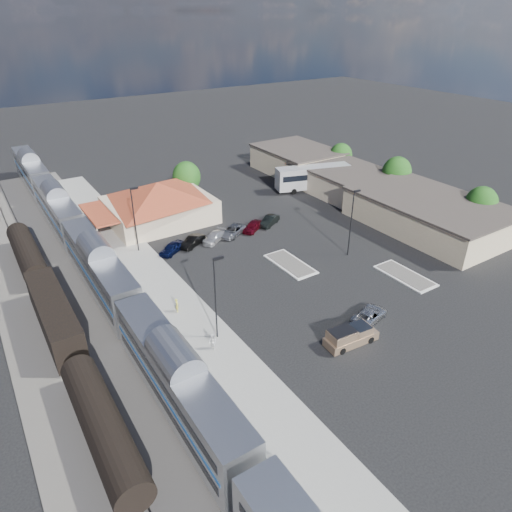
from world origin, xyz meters
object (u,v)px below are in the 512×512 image
station_depot (159,202)px  pickup_truck (351,336)px  suv (369,315)px  coach_bus (313,176)px

station_depot → pickup_truck: 38.04m
suv → coach_bus: coach_bus is taller
pickup_truck → suv: size_ratio=1.15×
suv → coach_bus: size_ratio=0.35×
station_depot → pickup_truck: station_depot is taller
coach_bus → station_depot: bearing=103.2°
station_depot → pickup_truck: (4.10, -37.75, -2.25)m
pickup_truck → coach_bus: bearing=-29.9°
station_depot → suv: (8.33, -36.03, -2.46)m
station_depot → coach_bus: 28.63m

